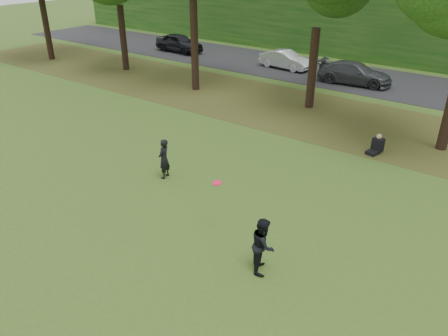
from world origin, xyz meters
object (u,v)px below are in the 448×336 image
at_px(frisbee, 217,183).
at_px(player_right, 263,245).
at_px(seated_person, 376,146).
at_px(player_left, 164,159).

bearing_deg(frisbee, player_right, -18.03).
bearing_deg(seated_person, player_left, -114.76).
bearing_deg(player_right, frisbee, 44.01).
bearing_deg(player_right, seated_person, -27.49).
relative_size(frisbee, seated_person, 0.43).
distance_m(frisbee, seated_person, 8.76).
bearing_deg(seated_person, player_right, -74.80).
bearing_deg(frisbee, player_left, 156.14).
height_order(player_left, seated_person, player_left).
xyz_separation_m(frisbee, seated_person, (1.91, 8.44, -1.38)).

